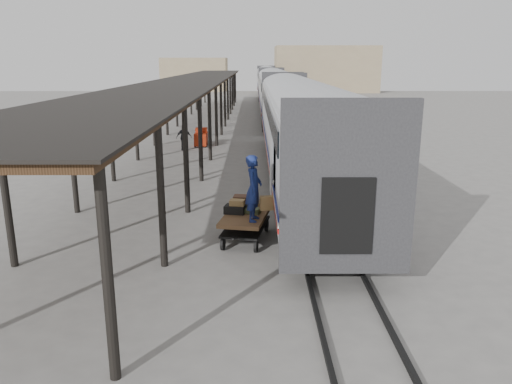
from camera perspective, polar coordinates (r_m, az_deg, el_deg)
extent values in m
plane|color=slate|center=(15.72, -4.27, -5.51)|extent=(160.00, 160.00, 0.00)
cube|color=silver|center=(22.98, 5.04, 7.62)|extent=(3.00, 24.00, 2.90)
cube|color=#28282B|center=(11.37, 10.40, 0.07)|extent=(3.04, 0.22, 3.50)
cube|color=black|center=(22.80, 1.22, 9.89)|extent=(0.04, 22.08, 0.65)
cube|color=black|center=(23.25, 4.94, 3.46)|extent=(2.55, 23.04, 0.50)
cube|color=silver|center=(48.83, 2.26, 11.42)|extent=(3.00, 24.00, 2.90)
cube|color=#28282B|center=(36.98, 3.05, 10.34)|extent=(3.04, 0.22, 3.50)
cube|color=black|center=(48.75, 0.44, 12.48)|extent=(0.04, 22.08, 0.65)
cube|color=black|center=(48.96, 2.24, 9.43)|extent=(2.55, 23.04, 0.50)
cube|color=silver|center=(74.79, 1.39, 12.58)|extent=(3.00, 24.00, 2.90)
cube|color=#28282B|center=(62.91, 1.70, 12.17)|extent=(3.04, 0.22, 3.50)
cube|color=black|center=(74.73, 0.20, 13.27)|extent=(0.04, 22.08, 0.65)
cube|color=black|center=(74.87, 1.38, 11.28)|extent=(2.55, 23.04, 0.50)
cube|color=black|center=(14.61, 3.09, 1.74)|extent=(0.50, 1.70, 2.00)
imported|color=beige|center=(14.64, 3.08, 1.22)|extent=(0.72, 0.89, 1.72)
cube|color=olive|center=(14.63, 1.52, -1.25)|extent=(0.57, 0.25, 0.42)
cube|color=#422B19|center=(38.99, -7.05, 12.54)|extent=(4.60, 64.00, 0.18)
cube|color=black|center=(38.99, -7.05, 12.72)|extent=(4.90, 64.30, 0.06)
cylinder|color=black|center=(39.41, -9.96, 9.54)|extent=(0.20, 0.20, 4.00)
cylinder|color=black|center=(70.10, -5.74, 11.88)|extent=(0.20, 0.20, 4.00)
cylinder|color=black|center=(8.79, -16.63, -8.91)|extent=(0.20, 0.20, 4.00)
cylinder|color=black|center=(38.94, -3.92, 9.66)|extent=(0.20, 0.20, 4.00)
cylinder|color=black|center=(69.83, -2.31, 11.93)|extent=(0.20, 0.20, 4.00)
cube|color=black|center=(49.02, 1.38, 8.46)|extent=(0.10, 150.00, 0.12)
cube|color=black|center=(49.08, 3.08, 8.45)|extent=(0.10, 150.00, 0.12)
cube|color=tan|center=(93.61, 7.90, 13.74)|extent=(18.00, 10.00, 8.00)
cube|color=tan|center=(97.37, -6.98, 13.22)|extent=(12.00, 8.00, 6.00)
cube|color=brown|center=(15.43, -1.18, -2.72)|extent=(1.68, 2.59, 0.12)
cube|color=black|center=(15.54, -1.17, -3.95)|extent=(1.56, 2.47, 0.06)
cylinder|color=black|center=(14.86, -3.81, -5.90)|extent=(0.15, 0.41, 0.40)
cylinder|color=black|center=(14.66, 0.00, -6.16)|extent=(0.15, 0.41, 0.40)
cylinder|color=black|center=(16.60, -2.20, -3.63)|extent=(0.15, 0.41, 0.40)
cylinder|color=black|center=(16.42, 1.21, -3.84)|extent=(0.15, 0.41, 0.40)
cube|color=#39383B|center=(15.91, -1.76, -1.54)|extent=(0.76, 0.62, 0.22)
cube|color=olive|center=(16.04, 0.29, -1.47)|extent=(0.61, 0.53, 0.18)
cube|color=black|center=(15.47, -2.41, -1.98)|extent=(0.71, 0.56, 0.25)
cube|color=#485231|center=(15.45, -0.36, -2.14)|extent=(0.54, 0.46, 0.16)
cube|color=#4D2E1E|center=(15.84, -1.53, -0.81)|extent=(0.62, 0.49, 0.21)
cube|color=olive|center=(15.42, -2.16, -1.23)|extent=(0.49, 0.39, 0.18)
cube|color=#99250D|center=(33.07, -6.30, 6.06)|extent=(0.79, 1.32, 0.79)
cube|color=#99250D|center=(33.35, -6.26, 7.05)|extent=(0.75, 0.53, 0.31)
cylinder|color=black|center=(32.69, -6.98, 5.36)|extent=(0.11, 0.32, 0.32)
cylinder|color=black|center=(32.62, -5.75, 5.37)|extent=(0.11, 0.32, 0.32)
cylinder|color=black|center=(33.64, -6.80, 5.63)|extent=(0.11, 0.32, 0.32)
cylinder|color=black|center=(33.57, -5.60, 5.64)|extent=(0.11, 0.32, 0.32)
imported|color=navy|center=(14.52, -0.26, 0.43)|extent=(0.59, 0.79, 1.96)
imported|color=black|center=(31.60, -8.23, 6.19)|extent=(0.99, 0.51, 1.62)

